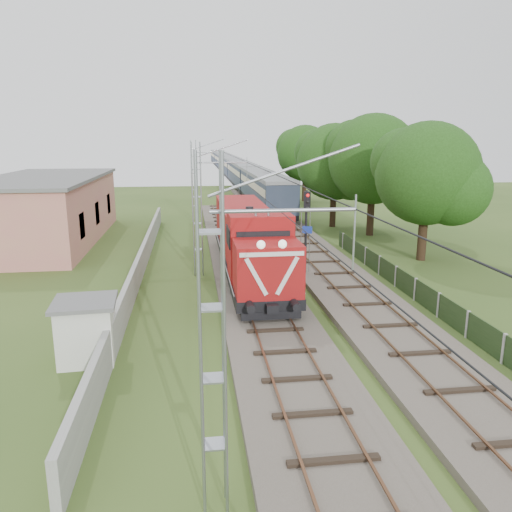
{
  "coord_description": "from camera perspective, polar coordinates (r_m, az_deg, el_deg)",
  "views": [
    {
      "loc": [
        -3.35,
        -17.84,
        8.24
      ],
      "look_at": [
        -0.07,
        7.28,
        2.2
      ],
      "focal_mm": 35.0,
      "sensor_mm": 36.0,
      "label": 1
    }
  ],
  "objects": [
    {
      "name": "ground",
      "position": [
        19.94,
        2.97,
        -11.02
      ],
      "size": [
        140.0,
        140.0,
        0.0
      ],
      "primitive_type": "plane",
      "color": "#32491B",
      "rests_on": "ground"
    },
    {
      "name": "track_main",
      "position": [
        26.33,
        0.23,
        -4.41
      ],
      "size": [
        4.2,
        70.0,
        0.45
      ],
      "color": "#6B6054",
      "rests_on": "ground"
    },
    {
      "name": "track_side",
      "position": [
        39.58,
        4.9,
        1.61
      ],
      "size": [
        4.2,
        80.0,
        0.45
      ],
      "color": "#6B6054",
      "rests_on": "ground"
    },
    {
      "name": "catenary",
      "position": [
        30.14,
        -6.63,
        5.33
      ],
      "size": [
        3.31,
        70.0,
        8.0
      ],
      "color": "gray",
      "rests_on": "ground"
    },
    {
      "name": "boundary_wall",
      "position": [
        30.93,
        -13.06,
        -0.96
      ],
      "size": [
        0.25,
        40.0,
        1.5
      ],
      "primitive_type": "cube",
      "color": "#9E9E99",
      "rests_on": "ground"
    },
    {
      "name": "station_building",
      "position": [
        43.79,
        -22.88,
        5.0
      ],
      "size": [
        8.4,
        20.4,
        5.22
      ],
      "color": "tan",
      "rests_on": "ground"
    },
    {
      "name": "fence",
      "position": [
        24.93,
        20.16,
        -5.29
      ],
      "size": [
        0.12,
        32.0,
        1.2
      ],
      "color": "black",
      "rests_on": "ground"
    },
    {
      "name": "locomotive",
      "position": [
        29.86,
        -0.85,
        1.93
      ],
      "size": [
        3.1,
        17.68,
        4.49
      ],
      "color": "black",
      "rests_on": "ground"
    },
    {
      "name": "coach_rake",
      "position": [
        104.97,
        -2.91,
        10.32
      ],
      "size": [
        3.19,
        119.37,
        3.69
      ],
      "color": "black",
      "rests_on": "ground"
    },
    {
      "name": "signal_post",
      "position": [
        29.45,
        5.8,
        4.28
      ],
      "size": [
        0.55,
        0.45,
        5.25
      ],
      "color": "black",
      "rests_on": "ground"
    },
    {
      "name": "relay_hut",
      "position": [
        19.98,
        -18.81,
        -8.01
      ],
      "size": [
        2.44,
        2.44,
        2.35
      ],
      "color": "silver",
      "rests_on": "ground"
    },
    {
      "name": "tree_a",
      "position": [
        35.42,
        19.12,
        8.76
      ],
      "size": [
        7.19,
        6.85,
        9.33
      ],
      "color": "#372216",
      "rests_on": "ground"
    },
    {
      "name": "tree_b",
      "position": [
        43.53,
        13.41,
        10.6
      ],
      "size": [
        7.88,
        7.51,
        10.22
      ],
      "color": "#372216",
      "rests_on": "ground"
    },
    {
      "name": "tree_c",
      "position": [
        47.28,
        9.08,
        10.47
      ],
      "size": [
        7.36,
        7.01,
        9.54
      ],
      "color": "#372216",
      "rests_on": "ground"
    },
    {
      "name": "tree_d",
      "position": [
        66.54,
        5.69,
        11.53
      ],
      "size": [
        7.59,
        7.23,
        9.84
      ],
      "color": "#372216",
      "rests_on": "ground"
    }
  ]
}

